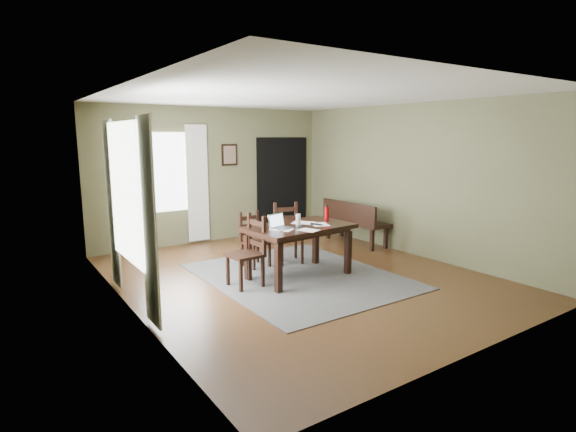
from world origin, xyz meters
TOP-DOWN VIEW (x-y plane):
  - ground at (0.00, 0.00)m, footprint 5.00×6.00m
  - room_shell at (0.00, 0.00)m, footprint 5.02×6.02m
  - rug at (0.00, 0.00)m, footprint 2.60×3.20m
  - dining_table at (-0.01, -0.02)m, footprint 1.66×1.09m
  - chair_end at (-0.85, 0.05)m, footprint 0.47×0.47m
  - chair_back_left at (-0.30, 0.87)m, footprint 0.44×0.44m
  - chair_back_right at (0.33, 0.78)m, footprint 0.54×0.54m
  - bench at (2.14, 1.15)m, footprint 0.48×1.50m
  - laptop at (-0.38, -0.04)m, footprint 0.36×0.31m
  - computer_mouse at (-0.07, -0.10)m, footprint 0.09×0.12m
  - tv_remote at (0.22, -0.14)m, footprint 0.13×0.20m
  - drinking_glass at (0.01, 0.04)m, footprint 0.09×0.09m
  - water_bottle at (0.57, 0.05)m, footprint 0.09×0.09m
  - paper_a at (-0.39, -0.14)m, footprint 0.34×0.36m
  - paper_b at (0.29, -0.13)m, footprint 0.34×0.38m
  - paper_c at (0.17, 0.12)m, footprint 0.40×0.42m
  - paper_e at (-0.10, -0.38)m, footprint 0.29×0.34m
  - window_left at (-2.47, 0.20)m, footprint 0.01×1.30m
  - window_back at (-1.00, 2.97)m, footprint 1.00×0.01m
  - curtain_left_near at (-2.44, -0.62)m, footprint 0.03×0.48m
  - curtain_left_far at (-2.44, 1.02)m, footprint 0.03×0.48m
  - curtain_back_left at (-1.62, 2.94)m, footprint 0.44×0.03m
  - curtain_back_right at (-0.38, 2.94)m, footprint 0.44×0.03m
  - framed_picture at (0.35, 2.97)m, footprint 0.34×0.03m
  - doorway_back at (1.65, 2.97)m, footprint 1.30×0.03m

SIDE VIEW (x-z plane):
  - ground at x=0.00m, z-range -0.01..0.00m
  - rug at x=0.00m, z-range 0.00..0.01m
  - chair_back_left at x=-0.30m, z-range -0.01..0.89m
  - chair_back_right at x=0.33m, z-range -0.01..0.99m
  - chair_end at x=-0.85m, z-range -0.01..1.01m
  - bench at x=2.14m, z-range 0.08..0.93m
  - dining_table at x=-0.01m, z-range 0.31..1.10m
  - paper_e at x=-0.10m, z-range 0.80..0.81m
  - paper_a at x=-0.39m, z-range 0.80..0.81m
  - paper_b at x=0.29m, z-range 0.80..0.81m
  - paper_c at x=0.17m, z-range 0.80..0.81m
  - tv_remote at x=0.22m, z-range 0.80..0.82m
  - computer_mouse at x=-0.07m, z-range 0.80..0.84m
  - laptop at x=-0.38m, z-range 0.75..0.97m
  - drinking_glass at x=0.01m, z-range 0.80..0.97m
  - water_bottle at x=0.57m, z-range 0.79..1.06m
  - doorway_back at x=1.65m, z-range 0.00..2.10m
  - curtain_left_near at x=-2.44m, z-range 0.05..2.35m
  - curtain_left_far at x=-2.44m, z-range 0.05..2.35m
  - curtain_back_left at x=-1.62m, z-range 0.05..2.35m
  - curtain_back_right at x=-0.38m, z-range 0.05..2.35m
  - window_left at x=-2.47m, z-range 0.60..2.30m
  - window_back at x=-1.00m, z-range 0.70..2.20m
  - framed_picture at x=0.35m, z-range 1.53..1.97m
  - room_shell at x=0.00m, z-range 0.45..3.16m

